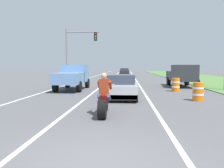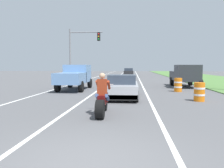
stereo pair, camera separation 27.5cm
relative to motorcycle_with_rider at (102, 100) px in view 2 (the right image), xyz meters
name	(u,v)px [view 2 (the right image)]	position (x,y,z in m)	size (l,w,h in m)	color
ground_plane	(87,163)	(0.27, -4.25, -0.59)	(160.00, 160.00, 0.00)	#565659
lane_stripe_left_solid	(75,83)	(-5.13, 15.75, -0.59)	(0.14, 120.00, 0.01)	white
lane_stripe_right_solid	(141,84)	(2.07, 15.75, -0.59)	(0.14, 120.00, 0.01)	white
lane_stripe_centre_dashed	(108,83)	(-1.53, 15.75, -0.59)	(0.14, 120.00, 0.01)	white
motorcycle_with_rider	(102,100)	(0.00, 0.00, 0.00)	(0.70, 2.21, 1.62)	black
sports_car_silver	(122,87)	(0.53, 4.86, 0.04)	(1.84, 4.30, 1.37)	#B7B7BC
pickup_truck_left_lane_light_blue	(75,76)	(-3.43, 9.14, 0.51)	(2.02, 4.80, 1.98)	#6B93C6
pickup_truck_right_shoulder_dark_grey	(185,75)	(5.81, 12.38, 0.51)	(2.02, 4.80, 1.98)	#2D3035
traffic_light_mast_near	(80,48)	(-4.75, 16.51, 3.34)	(3.73, 0.34, 6.00)	gray
construction_barrel_nearest	(199,92)	(4.69, 3.95, -0.09)	(0.58, 0.58, 1.00)	orange
construction_barrel_mid	(178,85)	(4.46, 8.47, -0.09)	(0.58, 0.58, 1.00)	orange
distant_car_far_ahead	(129,72)	(0.37, 34.27, 0.18)	(1.80, 4.00, 1.50)	#262628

